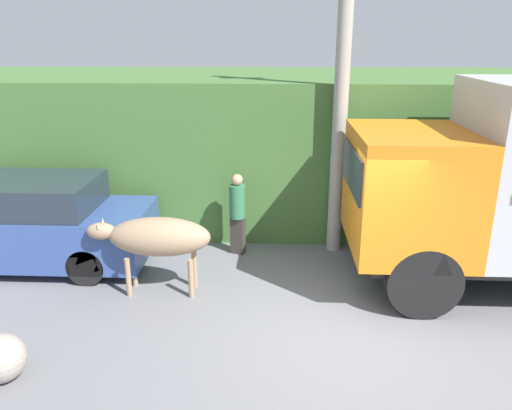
{
  "coord_description": "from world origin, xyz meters",
  "views": [
    {
      "loc": [
        -0.82,
        -6.35,
        4.1
      ],
      "look_at": [
        -1.18,
        1.36,
        1.49
      ],
      "focal_mm": 35.0,
      "sensor_mm": 36.0,
      "label": 1
    }
  ],
  "objects_px": {
    "brown_cow": "(157,237)",
    "roadside_rock": "(1,358)",
    "pedestrian_on_hill": "(238,210)",
    "parked_suv": "(24,224)",
    "utility_pole": "(342,74)"
  },
  "relations": [
    {
      "from": "utility_pole",
      "to": "roadside_rock",
      "type": "height_order",
      "value": "utility_pole"
    },
    {
      "from": "brown_cow",
      "to": "roadside_rock",
      "type": "distance_m",
      "value": 2.85
    },
    {
      "from": "parked_suv",
      "to": "roadside_rock",
      "type": "bearing_deg",
      "value": -64.79
    },
    {
      "from": "brown_cow",
      "to": "pedestrian_on_hill",
      "type": "bearing_deg",
      "value": 56.08
    },
    {
      "from": "pedestrian_on_hill",
      "to": "roadside_rock",
      "type": "relative_size",
      "value": 2.64
    },
    {
      "from": "roadside_rock",
      "to": "pedestrian_on_hill",
      "type": "bearing_deg",
      "value": 56.75
    },
    {
      "from": "pedestrian_on_hill",
      "to": "roadside_rock",
      "type": "bearing_deg",
      "value": 76.15
    },
    {
      "from": "pedestrian_on_hill",
      "to": "utility_pole",
      "type": "distance_m",
      "value": 3.22
    },
    {
      "from": "brown_cow",
      "to": "utility_pole",
      "type": "bearing_deg",
      "value": 33.86
    },
    {
      "from": "brown_cow",
      "to": "roadside_rock",
      "type": "relative_size",
      "value": 3.32
    },
    {
      "from": "brown_cow",
      "to": "roadside_rock",
      "type": "xyz_separation_m",
      "value": [
        -1.44,
        -2.37,
        -0.68
      ]
    },
    {
      "from": "pedestrian_on_hill",
      "to": "utility_pole",
      "type": "xyz_separation_m",
      "value": [
        1.92,
        0.29,
        2.56
      ]
    },
    {
      "from": "pedestrian_on_hill",
      "to": "parked_suv",
      "type": "bearing_deg",
      "value": 28.94
    },
    {
      "from": "parked_suv",
      "to": "utility_pole",
      "type": "distance_m",
      "value": 6.51
    },
    {
      "from": "pedestrian_on_hill",
      "to": "brown_cow",
      "type": "bearing_deg",
      "value": 73.42
    }
  ]
}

